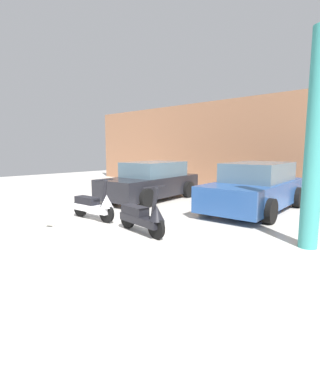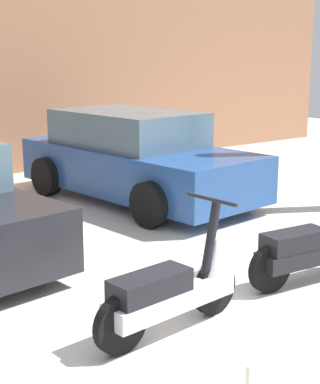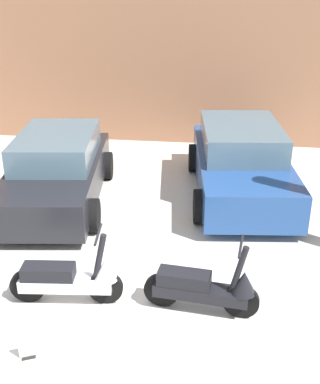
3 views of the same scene
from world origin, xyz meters
The scene contains 5 objects.
ground_plane centered at (0.00, 0.00, 0.00)m, with size 28.00×28.00×0.00m, color silver.
scooter_front_left centered at (-0.41, 0.47, 0.37)m, with size 1.52×0.55×1.06m.
scooter_front_right centered at (1.38, 0.50, 0.37)m, with size 1.51×0.54×1.05m.
car_rear_center centered at (1.90, 4.41, 0.66)m, with size 2.28×4.20×1.37m.
placard_near_left_scooter centered at (-0.61, -0.59, 0.11)m, with size 0.19×0.17×0.26m.
Camera 2 is at (-3.21, -3.03, 2.21)m, focal length 55.00 mm.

